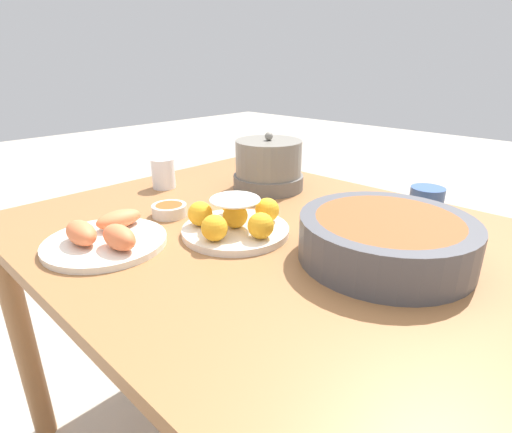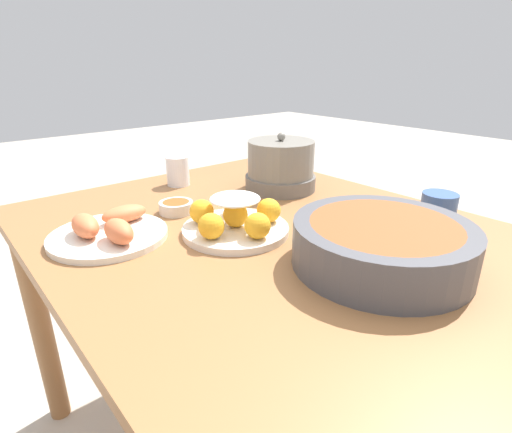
# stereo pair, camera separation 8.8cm
# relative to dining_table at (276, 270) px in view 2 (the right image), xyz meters

# --- Properties ---
(dining_table) EXTENTS (1.23, 0.93, 0.71)m
(dining_table) POSITION_rel_dining_table_xyz_m (0.00, 0.00, 0.00)
(dining_table) COLOR #936038
(dining_table) RESTS_ON ground_plane
(cake_plate) EXTENTS (0.24, 0.24, 0.09)m
(cake_plate) POSITION_rel_dining_table_xyz_m (-0.06, -0.07, 0.13)
(cake_plate) COLOR silver
(cake_plate) RESTS_ON dining_table
(serving_bowl) EXTENTS (0.33, 0.33, 0.09)m
(serving_bowl) POSITION_rel_dining_table_xyz_m (0.24, 0.05, 0.14)
(serving_bowl) COLOR #4C4C51
(serving_bowl) RESTS_ON dining_table
(sauce_bowl) EXTENTS (0.09, 0.09, 0.03)m
(sauce_bowl) POSITION_rel_dining_table_xyz_m (-0.26, -0.10, 0.11)
(sauce_bowl) COLOR beige
(sauce_bowl) RESTS_ON dining_table
(seafood_platter) EXTENTS (0.25, 0.25, 0.06)m
(seafood_platter) POSITION_rel_dining_table_xyz_m (-0.21, -0.30, 0.11)
(seafood_platter) COLOR silver
(seafood_platter) RESTS_ON dining_table
(cup_near) EXTENTS (0.07, 0.07, 0.09)m
(cup_near) POSITION_rel_dining_table_xyz_m (-0.47, 0.02, 0.14)
(cup_near) COLOR white
(cup_near) RESTS_ON dining_table
(cup_far) EXTENTS (0.08, 0.08, 0.07)m
(cup_far) POSITION_rel_dining_table_xyz_m (0.19, 0.35, 0.13)
(cup_far) COLOR #38568E
(cup_far) RESTS_ON dining_table
(warming_pot) EXTENTS (0.21, 0.21, 0.17)m
(warming_pot) POSITION_rel_dining_table_xyz_m (-0.24, 0.24, 0.17)
(warming_pot) COLOR #66605B
(warming_pot) RESTS_ON dining_table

